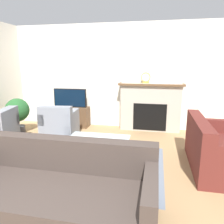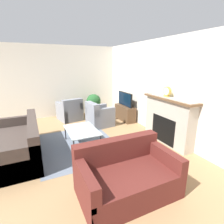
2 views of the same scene
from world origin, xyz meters
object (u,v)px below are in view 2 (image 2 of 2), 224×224
(armchair_by_window, at_px, (70,112))
(armchair_accent, at_px, (99,117))
(couch_loveseat, at_px, (126,176))
(mantel_clock, at_px, (167,92))
(couch_sectional, at_px, (19,144))
(coffee_table, at_px, (82,131))
(tv, at_px, (125,99))
(potted_plant, at_px, (94,102))

(armchair_by_window, height_order, armchair_accent, same)
(armchair_by_window, xyz_separation_m, armchair_accent, (1.07, 0.74, 0.00))
(couch_loveseat, relative_size, armchair_accent, 1.81)
(mantel_clock, bearing_deg, armchair_accent, -146.79)
(couch_loveseat, distance_m, armchair_by_window, 4.19)
(couch_sectional, bearing_deg, armchair_accent, 114.77)
(armchair_accent, bearing_deg, coffee_table, 134.46)
(tv, height_order, couch_loveseat, tv)
(potted_plant, bearing_deg, armchair_by_window, -82.23)
(coffee_table, relative_size, mantel_clock, 4.11)
(coffee_table, bearing_deg, armchair_by_window, 175.52)
(tv, relative_size, coffee_table, 0.83)
(couch_sectional, height_order, coffee_table, couch_sectional)
(tv, relative_size, couch_sectional, 0.42)
(coffee_table, bearing_deg, couch_loveseat, 4.87)
(armchair_by_window, bearing_deg, couch_loveseat, 78.29)
(couch_sectional, relative_size, potted_plant, 2.44)
(mantel_clock, bearing_deg, armchair_by_window, -146.24)
(armchair_by_window, relative_size, mantel_clock, 3.60)
(armchair_by_window, distance_m, potted_plant, 1.02)
(potted_plant, height_order, mantel_clock, mantel_clock)
(couch_loveseat, relative_size, coffee_table, 1.42)
(tv, distance_m, couch_loveseat, 3.81)
(couch_sectional, bearing_deg, armchair_by_window, 143.07)
(tv, bearing_deg, potted_plant, -140.29)
(tv, xyz_separation_m, couch_loveseat, (3.30, -1.83, -0.50))
(coffee_table, relative_size, potted_plant, 1.24)
(couch_sectional, distance_m, armchair_by_window, 2.70)
(armchair_accent, xyz_separation_m, mantel_clock, (1.81, 1.18, 1.04))
(coffee_table, distance_m, potted_plant, 2.60)
(tv, height_order, potted_plant, tv)
(armchair_by_window, height_order, mantel_clock, mantel_clock)
(couch_sectional, bearing_deg, coffee_table, 88.67)
(tv, relative_size, mantel_clock, 3.42)
(couch_sectional, relative_size, coffee_table, 1.97)
(couch_sectional, xyz_separation_m, armchair_accent, (-1.09, 2.36, 0.02))
(tv, bearing_deg, couch_loveseat, -28.95)
(potted_plant, bearing_deg, couch_loveseat, -12.77)
(couch_sectional, xyz_separation_m, coffee_table, (0.03, 1.45, 0.09))
(potted_plant, relative_size, mantel_clock, 3.31)
(armchair_by_window, height_order, potted_plant, potted_plant)
(mantel_clock, bearing_deg, coffee_table, -108.14)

